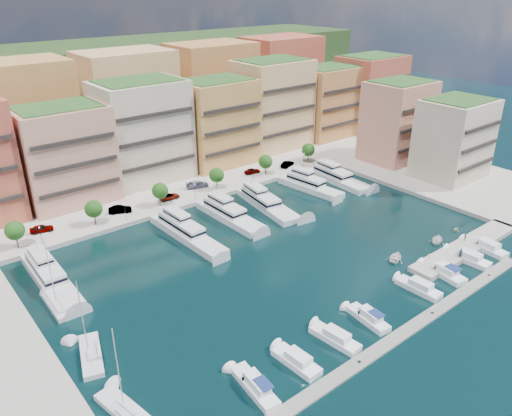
# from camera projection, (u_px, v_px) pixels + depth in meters

# --- Properties ---
(ground) EXTENTS (400.00, 400.00, 0.00)m
(ground) POSITION_uv_depth(u_px,v_px,m) (281.00, 254.00, 98.51)
(ground) COLOR black
(ground) RESTS_ON ground
(north_quay) EXTENTS (220.00, 64.00, 2.00)m
(north_quay) POSITION_uv_depth(u_px,v_px,m) (137.00, 169.00, 142.25)
(north_quay) COLOR #9E998E
(north_quay) RESTS_ON ground
(east_quay) EXTENTS (34.00, 76.00, 2.00)m
(east_quay) POSITION_uv_depth(u_px,v_px,m) (482.00, 190.00, 128.29)
(east_quay) COLOR #9E998E
(east_quay) RESTS_ON ground
(hillside) EXTENTS (240.00, 40.00, 58.00)m
(hillside) POSITION_uv_depth(u_px,v_px,m) (74.00, 132.00, 176.11)
(hillside) COLOR #1B3616
(hillside) RESTS_ON ground
(south_pontoon) EXTENTS (72.00, 2.20, 0.35)m
(south_pontoon) POSITION_uv_depth(u_px,v_px,m) (398.00, 337.00, 75.63)
(south_pontoon) COLOR gray
(south_pontoon) RESTS_ON ground
(finger_pier) EXTENTS (32.00, 5.00, 2.00)m
(finger_pier) POSITION_uv_depth(u_px,v_px,m) (466.00, 249.00, 100.13)
(finger_pier) COLOR #9E998E
(finger_pier) RESTS_ON ground
(apartment_2) EXTENTS (20.00, 15.50, 22.80)m
(apartment_2) POSITION_uv_depth(u_px,v_px,m) (65.00, 155.00, 115.47)
(apartment_2) COLOR tan
(apartment_2) RESTS_ON north_quay
(apartment_3) EXTENTS (22.00, 16.50, 25.80)m
(apartment_3) POSITION_uv_depth(u_px,v_px,m) (142.00, 131.00, 128.25)
(apartment_3) COLOR beige
(apartment_3) RESTS_ON north_quay
(apartment_4) EXTENTS (20.00, 15.50, 23.80)m
(apartment_4) POSITION_uv_depth(u_px,v_px,m) (217.00, 122.00, 139.83)
(apartment_4) COLOR #DCA352
(apartment_4) RESTS_ON north_quay
(apartment_5) EXTENTS (22.00, 16.50, 26.80)m
(apartment_5) POSITION_uv_depth(u_px,v_px,m) (272.00, 104.00, 153.18)
(apartment_5) COLOR #E8AE7B
(apartment_5) RESTS_ON north_quay
(apartment_6) EXTENTS (20.00, 15.50, 22.80)m
(apartment_6) POSITION_uv_depth(u_px,v_px,m) (326.00, 102.00, 165.18)
(apartment_6) COLOR #B97A43
(apartment_6) RESTS_ON north_quay
(apartment_7) EXTENTS (22.00, 16.50, 24.80)m
(apartment_7) POSITION_uv_depth(u_px,v_px,m) (370.00, 92.00, 174.77)
(apartment_7) COLOR #AF593A
(apartment_7) RESTS_ON north_quay
(apartment_east_a) EXTENTS (18.00, 14.50, 22.80)m
(apartment_east_a) POSITION_uv_depth(u_px,v_px,m) (397.00, 121.00, 142.87)
(apartment_east_a) COLOR tan
(apartment_east_a) RESTS_ON east_quay
(apartment_east_b) EXTENTS (18.00, 14.50, 20.80)m
(apartment_east_b) POSITION_uv_depth(u_px,v_px,m) (454.00, 139.00, 130.59)
(apartment_east_b) COLOR beige
(apartment_east_b) RESTS_ON east_quay
(backblock_1) EXTENTS (26.00, 18.00, 30.00)m
(backblock_1) POSITION_uv_depth(u_px,v_px,m) (22.00, 120.00, 129.72)
(backblock_1) COLOR #DCA352
(backblock_1) RESTS_ON north_quay
(backblock_2) EXTENTS (26.00, 18.00, 30.00)m
(backblock_2) POSITION_uv_depth(u_px,v_px,m) (128.00, 103.00, 146.86)
(backblock_2) COLOR #E8AE7B
(backblock_2) RESTS_ON north_quay
(backblock_3) EXTENTS (26.00, 18.00, 30.00)m
(backblock_3) POSITION_uv_depth(u_px,v_px,m) (212.00, 90.00, 164.00)
(backblock_3) COLOR #B97A43
(backblock_3) RESTS_ON north_quay
(backblock_4) EXTENTS (26.00, 18.00, 30.00)m
(backblock_4) POSITION_uv_depth(u_px,v_px,m) (281.00, 80.00, 181.14)
(backblock_4) COLOR #AF593A
(backblock_4) RESTS_ON north_quay
(tree_0) EXTENTS (3.80, 3.80, 5.65)m
(tree_0) POSITION_uv_depth(u_px,v_px,m) (15.00, 231.00, 97.30)
(tree_0) COLOR #473323
(tree_0) RESTS_ON north_quay
(tree_1) EXTENTS (3.80, 3.80, 5.65)m
(tree_1) POSITION_uv_depth(u_px,v_px,m) (94.00, 209.00, 106.44)
(tree_1) COLOR #473323
(tree_1) RESTS_ON north_quay
(tree_2) EXTENTS (3.80, 3.80, 5.65)m
(tree_2) POSITION_uv_depth(u_px,v_px,m) (160.00, 191.00, 115.58)
(tree_2) COLOR #473323
(tree_2) RESTS_ON north_quay
(tree_3) EXTENTS (3.80, 3.80, 5.65)m
(tree_3) POSITION_uv_depth(u_px,v_px,m) (217.00, 175.00, 124.72)
(tree_3) COLOR #473323
(tree_3) RESTS_ON north_quay
(tree_4) EXTENTS (3.80, 3.80, 5.65)m
(tree_4) POSITION_uv_depth(u_px,v_px,m) (266.00, 162.00, 133.86)
(tree_4) COLOR #473323
(tree_4) RESTS_ON north_quay
(tree_5) EXTENTS (3.80, 3.80, 5.65)m
(tree_5) POSITION_uv_depth(u_px,v_px,m) (308.00, 150.00, 143.01)
(tree_5) COLOR #473323
(tree_5) RESTS_ON north_quay
(lamppost_0) EXTENTS (0.30, 0.30, 4.20)m
(lamppost_0) POSITION_uv_depth(u_px,v_px,m) (40.00, 233.00, 98.35)
(lamppost_0) COLOR black
(lamppost_0) RESTS_ON north_quay
(lamppost_1) EXTENTS (0.30, 0.30, 4.20)m
(lamppost_1) POSITION_uv_depth(u_px,v_px,m) (125.00, 209.00, 108.63)
(lamppost_1) COLOR black
(lamppost_1) RESTS_ON north_quay
(lamppost_2) EXTENTS (0.30, 0.30, 4.20)m
(lamppost_2) POSITION_uv_depth(u_px,v_px,m) (195.00, 189.00, 118.91)
(lamppost_2) COLOR black
(lamppost_2) RESTS_ON north_quay
(lamppost_3) EXTENTS (0.30, 0.30, 4.20)m
(lamppost_3) POSITION_uv_depth(u_px,v_px,m) (254.00, 172.00, 129.20)
(lamppost_3) COLOR black
(lamppost_3) RESTS_ON north_quay
(lamppost_4) EXTENTS (0.30, 0.30, 4.20)m
(lamppost_4) POSITION_uv_depth(u_px,v_px,m) (304.00, 158.00, 139.48)
(lamppost_4) COLOR black
(lamppost_4) RESTS_ON north_quay
(yacht_0) EXTENTS (5.01, 22.48, 7.30)m
(yacht_0) POSITION_uv_depth(u_px,v_px,m) (49.00, 276.00, 89.03)
(yacht_0) COLOR silver
(yacht_0) RESTS_ON ground
(yacht_2) EXTENTS (5.07, 23.48, 7.30)m
(yacht_2) POSITION_uv_depth(u_px,v_px,m) (185.00, 231.00, 104.70)
(yacht_2) COLOR silver
(yacht_2) RESTS_ON ground
(yacht_3) EXTENTS (5.07, 20.49, 7.30)m
(yacht_3) POSITION_uv_depth(u_px,v_px,m) (228.00, 214.00, 112.61)
(yacht_3) COLOR silver
(yacht_3) RESTS_ON ground
(yacht_4) EXTENTS (8.11, 21.97, 7.30)m
(yacht_4) POSITION_uv_depth(u_px,v_px,m) (265.00, 203.00, 118.32)
(yacht_4) COLOR silver
(yacht_4) RESTS_ON ground
(yacht_5) EXTENTS (6.33, 18.93, 7.30)m
(yacht_5) POSITION_uv_depth(u_px,v_px,m) (308.00, 185.00, 128.17)
(yacht_5) COLOR silver
(yacht_5) RESTS_ON ground
(yacht_6) EXTENTS (6.24, 20.18, 7.30)m
(yacht_6) POSITION_uv_depth(u_px,v_px,m) (336.00, 177.00, 133.35)
(yacht_6) COLOR silver
(yacht_6) RESTS_ON ground
(cruiser_1) EXTENTS (3.38, 9.16, 2.66)m
(cruiser_1) POSITION_uv_depth(u_px,v_px,m) (255.00, 387.00, 65.75)
(cruiser_1) COLOR white
(cruiser_1) RESTS_ON ground
(cruiser_2) EXTENTS (3.07, 7.79, 2.55)m
(cruiser_2) POSITION_uv_depth(u_px,v_px,m) (297.00, 362.00, 70.09)
(cruiser_2) COLOR white
(cruiser_2) RESTS_ON ground
(cruiser_3) EXTENTS (3.31, 8.37, 2.55)m
(cruiser_3) POSITION_uv_depth(u_px,v_px,m) (335.00, 338.00, 74.60)
(cruiser_3) COLOR white
(cruiser_3) RESTS_ON ground
(cruiser_4) EXTENTS (3.21, 8.01, 2.66)m
(cruiser_4) POSITION_uv_depth(u_px,v_px,m) (368.00, 318.00, 78.97)
(cruiser_4) COLOR white
(cruiser_4) RESTS_ON ground
(cruiser_6) EXTENTS (2.89, 8.12, 2.55)m
(cruiser_6) POSITION_uv_depth(u_px,v_px,m) (419.00, 288.00, 86.74)
(cruiser_6) COLOR white
(cruiser_6) RESTS_ON ground
(cruiser_7) EXTENTS (3.95, 8.57, 2.66)m
(cruiser_7) POSITION_uv_depth(u_px,v_px,m) (444.00, 273.00, 91.23)
(cruiser_7) COLOR white
(cruiser_7) RESTS_ON ground
(cruiser_8) EXTENTS (3.24, 8.58, 2.55)m
(cruiser_8) POSITION_uv_depth(u_px,v_px,m) (468.00, 258.00, 95.87)
(cruiser_8) COLOR white
(cruiser_8) RESTS_ON ground
(cruiser_9) EXTENTS (3.88, 8.89, 2.55)m
(cruiser_9) POSITION_uv_depth(u_px,v_px,m) (486.00, 247.00, 99.77)
(cruiser_9) COLOR white
(cruiser_9) RESTS_ON ground
(sailboat_1) EXTENTS (5.47, 9.84, 13.20)m
(sailboat_1) POSITION_uv_depth(u_px,v_px,m) (91.00, 356.00, 71.46)
(sailboat_1) COLOR silver
(sailboat_1) RESTS_ON ground
(sailboat_0) EXTENTS (4.45, 9.88, 13.20)m
(sailboat_0) POSITION_uv_depth(u_px,v_px,m) (125.00, 411.00, 62.34)
(sailboat_0) COLOR silver
(sailboat_0) RESTS_ON ground
(sailboat_2) EXTENTS (2.83, 9.06, 13.20)m
(sailboat_2) POSITION_uv_depth(u_px,v_px,m) (58.00, 306.00, 82.37)
(sailboat_2) COLOR silver
(sailboat_2) RESTS_ON ground
(tender_0) EXTENTS (5.33, 4.68, 0.92)m
(tender_0) POSITION_uv_depth(u_px,v_px,m) (396.00, 257.00, 96.41)
(tender_0) COLOR white
(tender_0) RESTS_ON ground
(tender_1) EXTENTS (1.63, 1.50, 0.72)m
(tender_1) POSITION_uv_depth(u_px,v_px,m) (430.00, 255.00, 97.54)
(tender_1) COLOR beige
(tender_1) RESTS_ON ground
(tender_2) EXTENTS (5.12, 4.48, 0.88)m
(tender_2) POSITION_uv_depth(u_px,v_px,m) (438.00, 239.00, 103.03)
(tender_2) COLOR silver
(tender_2) RESTS_ON ground
(tender_3) EXTENTS (1.86, 1.66, 0.89)m
(tender_3) POSITION_uv_depth(u_px,v_px,m) (456.00, 229.00, 107.40)
(tender_3) COLOR beige
(tender_3) RESTS_ON ground
(car_0) EXTENTS (5.03, 2.95, 1.61)m
(car_0) POSITION_uv_depth(u_px,v_px,m) (42.00, 228.00, 104.60)
(car_0) COLOR gray
(car_0) RESTS_ON north_quay
(car_1) EXTENTS (5.45, 3.76, 1.70)m
(car_1) POSITION_uv_depth(u_px,v_px,m) (120.00, 209.00, 113.11)
(car_1) COLOR gray
(car_1) RESTS_ON north_quay
(car_2) EXTENTS (5.26, 2.79, 1.41)m
(car_2) POSITION_uv_depth(u_px,v_px,m) (169.00, 196.00, 120.18)
(car_2) COLOR gray
(car_2) RESTS_ON north_quay
(car_3) EXTENTS (6.25, 3.78, 1.69)m
(car_3) POSITION_uv_depth(u_px,v_px,m) (197.00, 184.00, 126.88)
(car_3) COLOR gray
(car_3) RESTS_ON north_quay
(car_4) EXTENTS (4.71, 2.53, 1.52)m
(car_4) POSITION_uv_depth(u_px,v_px,m) (252.00, 171.00, 135.99)
(car_4) COLOR gray
(car_4) RESTS_ON north_quay
(car_5) EXTENTS (5.22, 3.17, 1.62)m
(car_5) POSITION_uv_depth(u_px,v_px,m) (287.00, 164.00, 140.85)
(car_5) COLOR gray
(car_5) RESTS_ON north_quay
(person_0) EXTENTS (0.84, 0.83, 1.96)m
(person_0) POSITION_uv_depth(u_px,v_px,m) (460.00, 253.00, 94.99)
(person_0) COLOR #212F43
(person_0) RESTS_ON finger_pier
(person_1) EXTENTS (0.96, 0.91, 1.57)m
(person_1) POSITION_uv_depth(u_px,v_px,m) (465.00, 237.00, 101.11)
(person_1) COLOR #4C332E
(person_1) RESTS_ON finger_pier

